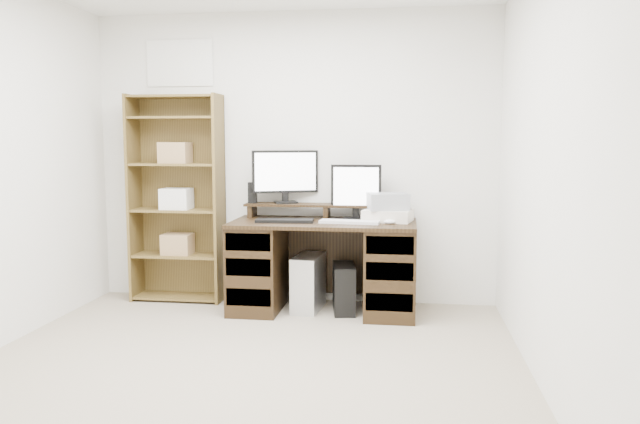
% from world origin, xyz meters
% --- Properties ---
extents(room, '(3.54, 4.04, 2.54)m').
position_xyz_m(room, '(-0.00, 0.00, 1.25)').
color(room, tan).
rests_on(room, ground).
extents(desk, '(1.50, 0.70, 0.75)m').
position_xyz_m(desk, '(0.31, 1.64, 0.39)').
color(desk, black).
rests_on(desk, ground).
extents(riser_shelf, '(1.40, 0.22, 0.12)m').
position_xyz_m(riser_shelf, '(0.31, 1.85, 0.84)').
color(riser_shelf, black).
rests_on(riser_shelf, desk).
extents(monitor_wide, '(0.54, 0.26, 0.45)m').
position_xyz_m(monitor_wide, '(-0.05, 1.88, 1.12)').
color(monitor_wide, black).
rests_on(monitor_wide, riser_shelf).
extents(monitor_small, '(0.42, 0.15, 0.46)m').
position_xyz_m(monitor_small, '(0.56, 1.80, 1.00)').
color(monitor_small, black).
rests_on(monitor_small, desk).
extents(speaker, '(0.08, 0.08, 0.18)m').
position_xyz_m(speaker, '(-0.33, 1.85, 0.96)').
color(speaker, black).
rests_on(speaker, riser_shelf).
extents(keyboard_black, '(0.47, 0.19, 0.03)m').
position_xyz_m(keyboard_black, '(0.01, 1.53, 0.76)').
color(keyboard_black, black).
rests_on(keyboard_black, desk).
extents(keyboard_white, '(0.49, 0.19, 0.02)m').
position_xyz_m(keyboard_white, '(0.54, 1.55, 0.76)').
color(keyboard_white, silver).
rests_on(keyboard_white, desk).
extents(mouse, '(0.11, 0.09, 0.04)m').
position_xyz_m(mouse, '(0.85, 1.55, 0.77)').
color(mouse, white).
rests_on(mouse, desk).
extents(printer, '(0.42, 0.35, 0.09)m').
position_xyz_m(printer, '(0.83, 1.71, 0.80)').
color(printer, beige).
rests_on(printer, desk).
extents(basket, '(0.36, 0.30, 0.14)m').
position_xyz_m(basket, '(0.83, 1.71, 0.91)').
color(basket, gray).
rests_on(basket, printer).
extents(tower_silver, '(0.24, 0.47, 0.46)m').
position_xyz_m(tower_silver, '(0.18, 1.67, 0.23)').
color(tower_silver, silver).
rests_on(tower_silver, ground).
extents(tower_black, '(0.23, 0.42, 0.39)m').
position_xyz_m(tower_black, '(0.48, 1.64, 0.20)').
color(tower_black, black).
rests_on(tower_black, ground).
extents(bookshelf, '(0.80, 0.30, 1.80)m').
position_xyz_m(bookshelf, '(-1.01, 1.86, 0.92)').
color(bookshelf, brown).
rests_on(bookshelf, ground).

